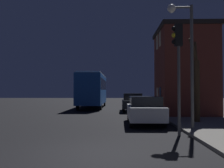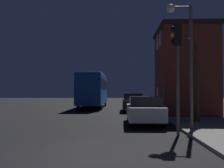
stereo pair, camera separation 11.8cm
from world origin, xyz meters
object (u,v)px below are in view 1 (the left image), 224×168
(traffic_light, at_px, (178,56))
(bare_tree, at_px, (196,83))
(bus, at_px, (93,88))
(car_near_lane, at_px, (145,110))
(streetlamp, at_px, (185,45))
(car_mid_lane, at_px, (132,102))

(traffic_light, bearing_deg, bare_tree, 63.09)
(traffic_light, distance_m, bus, 17.69)
(bus, bearing_deg, car_near_lane, -72.43)
(bare_tree, bearing_deg, streetlamp, -116.91)
(traffic_light, bearing_deg, car_mid_lane, 95.79)
(bus, relative_size, car_mid_lane, 2.18)
(car_mid_lane, bearing_deg, streetlamp, -80.54)
(streetlamp, distance_m, bus, 16.83)
(bare_tree, bearing_deg, car_mid_lane, 110.09)
(bus, relative_size, car_near_lane, 2.30)
(bare_tree, distance_m, car_near_lane, 3.20)
(car_near_lane, bearing_deg, streetlamp, -54.79)
(bare_tree, height_order, bus, bare_tree)
(traffic_light, height_order, bare_tree, bare_tree)
(streetlamp, xyz_separation_m, traffic_light, (-0.59, -1.17, -0.66))
(streetlamp, bearing_deg, car_mid_lane, 99.46)
(car_mid_lane, bearing_deg, traffic_light, -84.21)
(streetlamp, relative_size, traffic_light, 1.25)
(car_mid_lane, bearing_deg, bare_tree, -69.91)
(traffic_light, height_order, bus, traffic_light)
(bare_tree, height_order, car_mid_lane, bare_tree)
(traffic_light, distance_m, car_mid_lane, 12.36)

